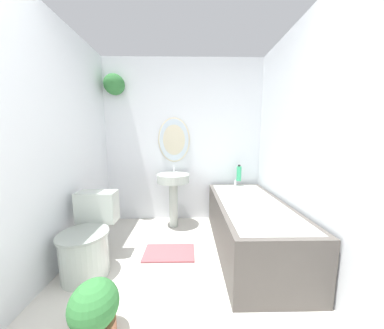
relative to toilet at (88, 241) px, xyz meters
name	(u,v)px	position (x,y,z in m)	size (l,w,h in m)	color
wall_back	(179,139)	(0.81, 1.21, 0.95)	(2.42, 0.29, 2.40)	silver
wall_left	(42,145)	(-0.31, -0.05, 0.90)	(0.06, 2.58, 2.40)	silver
wall_right	(315,145)	(2.06, -0.05, 0.90)	(0.06, 2.58, 2.40)	silver
toilet	(88,241)	(0.00, 0.00, 0.00)	(0.43, 0.61, 0.71)	#B2BCB2
pedestal_sink	(173,186)	(0.73, 0.92, 0.29)	(0.45, 0.45, 0.86)	#B2BCB2
bathtub	(250,225)	(1.64, 0.32, -0.01)	(0.74, 1.62, 0.64)	#4C4742
shampoo_bottle	(239,173)	(1.69, 1.04, 0.45)	(0.07, 0.07, 0.24)	#38B275
potted_plant	(95,310)	(0.37, -0.66, -0.09)	(0.30, 0.30, 0.40)	#9E6042
bath_mat	(169,253)	(0.73, 0.24, -0.29)	(0.55, 0.33, 0.02)	#934C51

